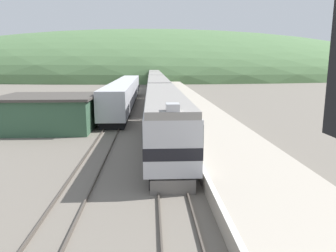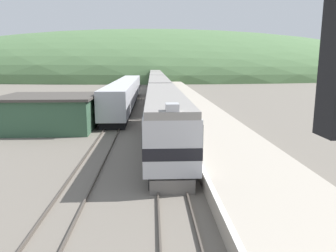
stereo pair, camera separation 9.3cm
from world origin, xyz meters
TOP-DOWN VIEW (x-y plane):
  - track_main at (0.00, 70.00)m, footprint 1.52×180.00m
  - track_siding at (-4.89, 70.00)m, footprint 1.52×180.00m
  - platform at (4.52, 50.00)m, footprint 5.83×140.00m
  - distant_hills at (0.00, 147.28)m, footprint 234.33×105.45m
  - station_shed at (-10.88, 30.97)m, footprint 8.92×7.48m
  - express_train_lead_car at (0.00, 24.87)m, footprint 2.96×21.44m
  - carriage_second at (0.00, 47.69)m, footprint 2.95×21.97m
  - carriage_third at (0.00, 70.53)m, footprint 2.95×21.97m
  - carriage_fourth at (0.00, 93.38)m, footprint 2.95×21.97m
  - siding_train at (-4.89, 48.07)m, footprint 2.90×36.66m

SIDE VIEW (x-z plane):
  - distant_hills at x=0.00m, z-range -20.05..20.05m
  - track_main at x=0.00m, z-range 0.00..0.16m
  - track_siding at x=-4.89m, z-range 0.00..0.16m
  - platform at x=4.52m, z-range -0.01..0.86m
  - station_shed at x=-10.88m, z-range 0.01..3.37m
  - siding_train at x=-4.89m, z-range 0.06..3.85m
  - carriage_second at x=0.00m, z-range 0.18..4.35m
  - carriage_third at x=0.00m, z-range 0.18..4.35m
  - carriage_fourth at x=0.00m, z-range 0.18..4.35m
  - express_train_lead_car at x=0.00m, z-range 0.02..4.55m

